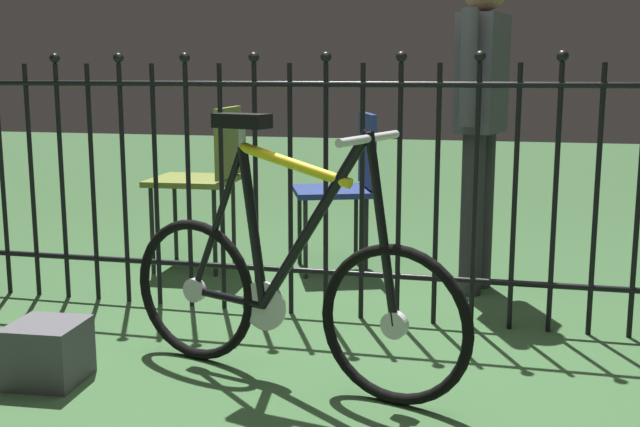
{
  "coord_description": "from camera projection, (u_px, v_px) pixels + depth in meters",
  "views": [
    {
      "loc": [
        0.63,
        -2.64,
        1.08
      ],
      "look_at": [
        -0.05,
        0.2,
        0.55
      ],
      "focal_mm": 44.3,
      "sensor_mm": 36.0,
      "label": 1
    }
  ],
  "objects": [
    {
      "name": "ground_plane",
      "position": [
        320.0,
        372.0,
        2.87
      ],
      "size": [
        20.0,
        20.0,
        0.0
      ],
      "primitive_type": "plane",
      "color": "#345831"
    },
    {
      "name": "iron_fence",
      "position": [
        342.0,
        181.0,
        3.41
      ],
      "size": [
        4.18,
        0.07,
        1.22
      ],
      "color": "black",
      "rests_on": "ground"
    },
    {
      "name": "bicycle",
      "position": [
        287.0,
        287.0,
        2.75
      ],
      "size": [
        1.31,
        0.5,
        0.93
      ],
      "color": "black",
      "rests_on": "ground"
    },
    {
      "name": "chair_navy",
      "position": [
        347.0,
        177.0,
        4.26
      ],
      "size": [
        0.52,
        0.52,
        0.86
      ],
      "color": "black",
      "rests_on": "ground"
    },
    {
      "name": "chair_olive",
      "position": [
        207.0,
        169.0,
        4.3
      ],
      "size": [
        0.46,
        0.46,
        0.89
      ],
      "color": "black",
      "rests_on": "ground"
    },
    {
      "name": "person_visitor",
      "position": [
        481.0,
        103.0,
        3.78
      ],
      "size": [
        0.25,
        0.46,
        1.57
      ],
      "color": "#2D2D33",
      "rests_on": "ground"
    },
    {
      "name": "display_crate",
      "position": [
        48.0,
        352.0,
        2.77
      ],
      "size": [
        0.26,
        0.26,
        0.21
      ],
      "primitive_type": "cube",
      "rotation": [
        0.0,
        0.0,
        0.06
      ],
      "color": "#4C4C51",
      "rests_on": "ground"
    }
  ]
}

